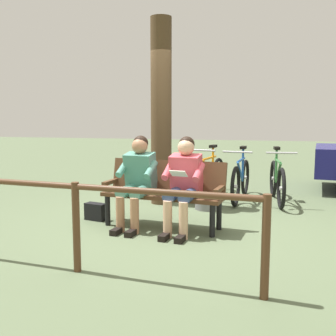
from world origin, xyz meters
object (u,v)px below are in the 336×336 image
object	(u,v)px
handbag	(96,212)
bicycle_purple	(209,177)
person_companion	(137,177)
litter_bin	(206,186)
bicycle_orange	(277,181)
person_reading	(184,180)
bicycle_silver	(241,180)
bench	(165,188)
tree_trunk	(161,113)

from	to	relation	value
handbag	bicycle_purple	bearing A→B (deg)	-122.71
person_companion	bicycle_purple	xyz separation A→B (m)	(-0.62, -2.20, -0.30)
handbag	bicycle_purple	size ratio (longest dim) A/B	0.18
litter_bin	bicycle_orange	xyz separation A→B (m)	(-1.08, -0.82, -0.01)
person_reading	bicycle_silver	xyz separation A→B (m)	(-0.56, -2.09, -0.31)
bicycle_silver	person_companion	bearing A→B (deg)	-25.50
person_reading	handbag	size ratio (longest dim) A/B	4.00
bench	bicycle_silver	world-z (taller)	bicycle_silver
bicycle_purple	handbag	bearing A→B (deg)	-21.76
bench	bicycle_silver	xyz separation A→B (m)	(-0.87, -1.89, -0.15)
person_companion	handbag	size ratio (longest dim) A/B	4.00
handbag	bicycle_orange	size ratio (longest dim) A/B	0.18
tree_trunk	bicycle_purple	world-z (taller)	tree_trunk
bench	person_companion	size ratio (longest dim) A/B	1.37
litter_bin	bicycle_silver	world-z (taller)	bicycle_silver
bicycle_purple	person_companion	bearing A→B (deg)	-4.92
person_reading	litter_bin	distance (m)	1.31
tree_trunk	bicycle_purple	bearing A→B (deg)	-134.18
litter_bin	bicycle_silver	distance (m)	0.94
handbag	litter_bin	distance (m)	1.77
person_companion	bicycle_orange	world-z (taller)	person_companion
bicycle_silver	person_reading	bearing A→B (deg)	-9.83
litter_bin	bicycle_purple	bearing A→B (deg)	-84.19
handbag	bicycle_purple	xyz separation A→B (m)	(-1.31, -2.03, 0.24)
person_reading	person_companion	world-z (taller)	same
litter_bin	bicycle_orange	distance (m)	1.36
tree_trunk	person_reading	bearing A→B (deg)	114.94
bicycle_silver	bicycle_orange	bearing A→B (deg)	95.70
bench	person_companion	world-z (taller)	person_companion
person_reading	bicycle_purple	size ratio (longest dim) A/B	0.72
bench	litter_bin	bearing A→B (deg)	-103.34
litter_bin	bicycle_purple	distance (m)	1.00
person_reading	bench	bearing A→B (deg)	-27.03
person_companion	bicycle_silver	size ratio (longest dim) A/B	0.72
bench	person_companion	distance (m)	0.39
litter_bin	bicycle_orange	size ratio (longest dim) A/B	0.44
tree_trunk	handbag	bearing A→B (deg)	65.35
person_reading	litter_bin	world-z (taller)	person_reading
person_companion	tree_trunk	size ratio (longest dim) A/B	0.40
bench	bicycle_purple	world-z (taller)	bicycle_purple
person_companion	bicycle_purple	bearing A→B (deg)	-99.27
litter_bin	handbag	bearing A→B (deg)	36.49
bench	bicycle_purple	xyz separation A→B (m)	(-0.29, -2.07, -0.15)
litter_bin	bicycle_purple	xyz separation A→B (m)	(0.10, -0.99, -0.01)
person_reading	tree_trunk	world-z (taller)	tree_trunk
person_companion	litter_bin	world-z (taller)	person_companion
handbag	litter_bin	size ratio (longest dim) A/B	0.41
handbag	litter_bin	world-z (taller)	litter_bin
person_reading	bicycle_silver	bearing A→B (deg)	-98.52
bench	person_reading	xyz separation A→B (m)	(-0.30, 0.20, 0.16)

